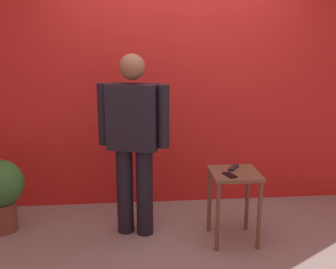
% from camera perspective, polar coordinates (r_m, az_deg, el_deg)
% --- Properties ---
extents(ground_plane, '(12.00, 12.00, 0.00)m').
position_cam_1_polar(ground_plane, '(3.35, 3.37, -17.87)').
color(ground_plane, gray).
extents(back_wall_red, '(5.88, 0.12, 2.90)m').
position_cam_1_polar(back_wall_red, '(4.14, 1.02, 9.51)').
color(back_wall_red, red).
rests_on(back_wall_red, ground_plane).
extents(standing_person, '(0.65, 0.33, 1.64)m').
position_cam_1_polar(standing_person, '(3.46, -5.04, -0.32)').
color(standing_person, black).
rests_on(standing_person, ground_plane).
extents(side_table, '(0.42, 0.42, 0.64)m').
position_cam_1_polar(side_table, '(3.48, 9.63, -7.51)').
color(side_table, brown).
rests_on(side_table, ground_plane).
extents(cell_phone, '(0.11, 0.16, 0.01)m').
position_cam_1_polar(cell_phone, '(3.34, 8.99, -5.86)').
color(cell_phone, black).
rests_on(cell_phone, side_table).
extents(tv_remote, '(0.13, 0.17, 0.02)m').
position_cam_1_polar(tv_remote, '(3.52, 9.54, -4.78)').
color(tv_remote, black).
rests_on(tv_remote, side_table).
extents(potted_plant, '(0.44, 0.44, 0.69)m').
position_cam_1_polar(potted_plant, '(3.95, -23.33, -7.39)').
color(potted_plant, brown).
rests_on(potted_plant, ground_plane).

